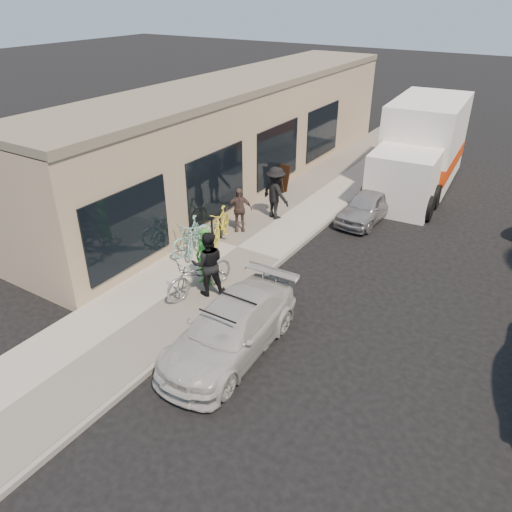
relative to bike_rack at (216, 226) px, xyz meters
The scene contains 17 objects.
ground 4.06m from the bike_rack, 46.69° to the right, with size 120.00×120.00×0.00m, color black.
sidewalk 0.98m from the bike_rack, ahead, with size 3.00×34.00×0.15m, color #A7A196.
curb 2.38m from the bike_rack, ahead, with size 0.12×34.00×0.13m, color gray.
storefront 5.84m from the bike_rack, 116.19° to the left, with size 3.60×20.00×4.22m.
bike_rack is the anchor object (origin of this frame).
sandwich_board 4.96m from the bike_rack, 96.40° to the left, with size 0.72×0.73×1.01m.
sedan_white 5.22m from the bike_rack, 50.23° to the right, with size 1.86×4.22×1.25m.
sedan_silver 5.54m from the bike_rack, 53.85° to the left, with size 1.25×3.11×1.06m, color #96959A.
moving_truck 9.61m from the bike_rack, 67.06° to the left, with size 3.09×7.09×3.40m.
tandem_bike 2.95m from the bike_rack, 61.87° to the right, with size 0.73×2.08×1.09m, color #B6B6B8.
woman_rider 2.49m from the bike_rack, 60.22° to the right, with size 0.59×0.39×1.61m, color green.
man_standing 2.99m from the bike_rack, 57.41° to the right, with size 0.86×0.67×1.77m, color black.
cruiser_bike_a 0.90m from the bike_rack, 102.94° to the right, with size 0.50×1.77×1.06m, color #7CB9B1.
cruiser_bike_b 0.80m from the bike_rack, 101.14° to the right, with size 0.68×1.94×1.02m, color #7CB9B1.
cruiser_bike_c 0.24m from the bike_rack, 84.42° to the left, with size 0.49×1.73×1.04m, color yellow.
bystander_a 2.74m from the bike_rack, 77.14° to the left, with size 1.18×0.68×1.83m, color black.
bystander_b 1.14m from the bike_rack, 83.82° to the left, with size 0.87×0.36×1.48m, color brown.
Camera 1 is at (5.88, -8.39, 7.36)m, focal length 35.00 mm.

